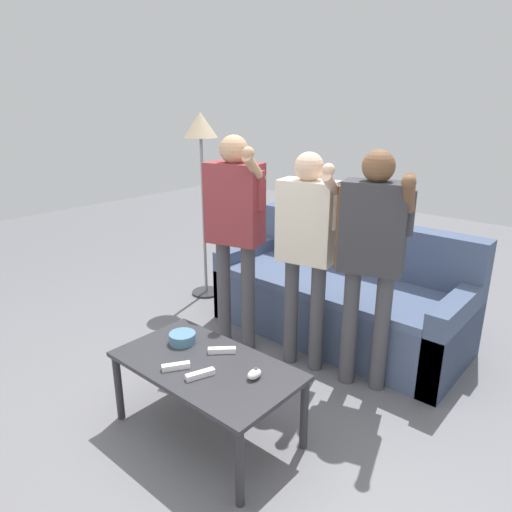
% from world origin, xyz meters
% --- Properties ---
extents(ground_plane, '(12.00, 12.00, 0.00)m').
position_xyz_m(ground_plane, '(0.00, 0.00, 0.00)').
color(ground_plane, slate).
extents(couch, '(1.95, 0.85, 0.89)m').
position_xyz_m(couch, '(0.01, 1.38, 0.31)').
color(couch, '#475675').
rests_on(couch, ground).
extents(coffee_table, '(1.03, 0.57, 0.44)m').
position_xyz_m(coffee_table, '(0.08, -0.15, 0.39)').
color(coffee_table, '#2D2D33').
rests_on(coffee_table, ground).
extents(snack_bowl, '(0.16, 0.16, 0.06)m').
position_xyz_m(snack_bowl, '(-0.19, -0.08, 0.47)').
color(snack_bowl, teal).
rests_on(snack_bowl, coffee_table).
extents(game_remote_nunchuk, '(0.06, 0.09, 0.05)m').
position_xyz_m(game_remote_nunchuk, '(0.37, -0.08, 0.47)').
color(game_remote_nunchuk, white).
rests_on(game_remote_nunchuk, coffee_table).
extents(floor_lamp, '(0.30, 0.30, 1.71)m').
position_xyz_m(floor_lamp, '(-1.40, 1.24, 1.45)').
color(floor_lamp, '#2D2D33').
rests_on(floor_lamp, ground).
extents(player_left, '(0.50, 0.31, 1.58)m').
position_xyz_m(player_left, '(-0.48, 0.69, 1.00)').
color(player_left, '#47474C').
rests_on(player_left, ground).
extents(player_center, '(0.47, 0.29, 1.50)m').
position_xyz_m(player_center, '(0.07, 0.79, 0.94)').
color(player_center, '#47474C').
rests_on(player_center, ground).
extents(player_right, '(0.50, 0.33, 1.53)m').
position_xyz_m(player_right, '(0.51, 0.85, 0.97)').
color(player_right, '#47474C').
rests_on(player_right, ground).
extents(game_remote_wand_near, '(0.09, 0.16, 0.03)m').
position_xyz_m(game_remote_wand_near, '(0.15, -0.25, 0.46)').
color(game_remote_wand_near, white).
rests_on(game_remote_wand_near, coffee_table).
extents(game_remote_wand_far, '(0.11, 0.14, 0.03)m').
position_xyz_m(game_remote_wand_far, '(0.00, -0.29, 0.46)').
color(game_remote_wand_far, white).
rests_on(game_remote_wand_far, coffee_table).
extents(game_remote_wand_spare, '(0.14, 0.14, 0.03)m').
position_xyz_m(game_remote_wand_spare, '(0.07, -0.01, 0.46)').
color(game_remote_wand_spare, white).
rests_on(game_remote_wand_spare, coffee_table).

